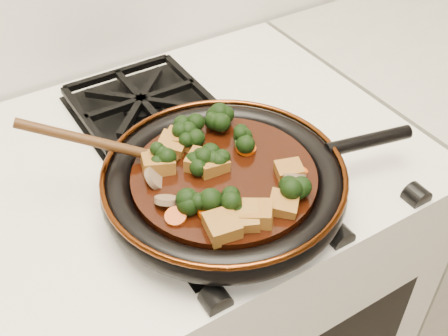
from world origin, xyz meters
TOP-DOWN VIEW (x-y plane):
  - stove at (0.00, 1.69)m, footprint 0.76×0.60m
  - burner_grate_front at (0.00, 1.55)m, footprint 0.23×0.23m
  - burner_grate_back at (0.00, 1.83)m, footprint 0.23×0.23m
  - skillet at (0.00, 1.55)m, footprint 0.47×0.35m
  - braising_sauce at (0.00, 1.55)m, footprint 0.26×0.26m
  - tofu_cube_0 at (-0.01, 1.57)m, footprint 0.05×0.04m
  - tofu_cube_1 at (-0.02, 1.58)m, footprint 0.06×0.06m
  - tofu_cube_2 at (-0.01, 1.46)m, footprint 0.06×0.06m
  - tofu_cube_3 at (-0.06, 1.46)m, footprint 0.05×0.05m
  - tofu_cube_4 at (-0.07, 1.61)m, footprint 0.06×0.06m
  - tofu_cube_5 at (-0.04, 1.64)m, footprint 0.06×0.06m
  - tofu_cube_6 at (0.08, 1.50)m, footprint 0.05×0.04m
  - tofu_cube_7 at (-0.03, 1.46)m, footprint 0.06×0.06m
  - tofu_cube_8 at (0.03, 1.45)m, footprint 0.05×0.05m
  - tofu_cube_9 at (-0.02, 1.65)m, footprint 0.06×0.06m
  - broccoli_floret_0 at (0.00, 1.66)m, footprint 0.09×0.08m
  - broccoli_floret_1 at (-0.06, 1.51)m, footprint 0.09×0.09m
  - broccoli_floret_2 at (0.05, 1.65)m, footprint 0.08×0.09m
  - broccoli_floret_3 at (-0.03, 1.48)m, footprint 0.08×0.07m
  - broccoli_floret_4 at (-0.00, 1.58)m, footprint 0.09×0.08m
  - broccoli_floret_5 at (-0.07, 1.62)m, footprint 0.09×0.08m
  - broccoli_floret_6 at (0.05, 1.46)m, footprint 0.08×0.08m
  - broccoli_floret_7 at (-0.02, 1.58)m, footprint 0.08×0.09m
  - broccoli_floret_8 at (0.05, 1.59)m, footprint 0.08×0.08m
  - broccoli_floret_9 at (-0.01, 1.64)m, footprint 0.08×0.08m
  - carrot_coin_0 at (-0.03, 1.64)m, footprint 0.03×0.03m
  - carrot_coin_1 at (-0.06, 1.50)m, footprint 0.03×0.03m
  - carrot_coin_2 at (0.09, 1.50)m, footprint 0.03×0.03m
  - carrot_coin_3 at (-0.10, 1.51)m, footprint 0.03×0.03m
  - carrot_coin_4 at (0.06, 1.58)m, footprint 0.03×0.03m
  - mushroom_slice_0 at (0.08, 1.49)m, footprint 0.05×0.05m
  - mushroom_slice_1 at (-0.10, 1.54)m, footprint 0.04×0.04m
  - mushroom_slice_2 at (-0.02, 1.65)m, footprint 0.04×0.04m
  - mushroom_slice_3 at (-0.09, 1.59)m, footprint 0.04×0.04m
  - wooden_spoon at (-0.11, 1.65)m, footprint 0.13×0.09m

SIDE VIEW (x-z plane):
  - stove at x=0.00m, z-range 0.00..0.90m
  - burner_grate_front at x=0.00m, z-range 0.90..0.93m
  - burner_grate_back at x=0.00m, z-range 0.90..0.93m
  - skillet at x=0.00m, z-range 0.92..0.97m
  - braising_sauce at x=0.00m, z-range 0.94..0.96m
  - carrot_coin_0 at x=-0.03m, z-range 0.96..0.97m
  - carrot_coin_1 at x=-0.06m, z-range 0.95..0.97m
  - carrot_coin_2 at x=0.09m, z-range 0.96..0.97m
  - carrot_coin_3 at x=-0.10m, z-range 0.96..0.97m
  - carrot_coin_4 at x=0.06m, z-range 0.96..0.97m
  - mushroom_slice_0 at x=0.08m, z-range 0.95..0.98m
  - mushroom_slice_1 at x=-0.10m, z-range 0.95..0.98m
  - mushroom_slice_2 at x=-0.02m, z-range 0.95..0.98m
  - mushroom_slice_3 at x=-0.09m, z-range 0.95..0.98m
  - tofu_cube_6 at x=0.08m, z-range 0.96..0.98m
  - tofu_cube_8 at x=0.03m, z-range 0.95..0.98m
  - tofu_cube_0 at x=-0.01m, z-range 0.95..0.98m
  - tofu_cube_5 at x=-0.04m, z-range 0.95..0.98m
  - tofu_cube_7 at x=-0.03m, z-range 0.95..0.98m
  - tofu_cube_1 at x=-0.02m, z-range 0.95..0.98m
  - tofu_cube_2 at x=-0.01m, z-range 0.95..0.98m
  - tofu_cube_9 at x=-0.02m, z-range 0.95..0.98m
  - broccoli_floret_7 at x=-0.02m, z-range 0.93..1.00m
  - tofu_cube_4 at x=-0.07m, z-range 0.95..0.98m
  - tofu_cube_3 at x=-0.06m, z-range 0.96..0.98m
  - broccoli_floret_4 at x=0.00m, z-range 0.94..1.00m
  - broccoli_floret_1 at x=-0.06m, z-range 0.93..1.01m
  - broccoli_floret_0 at x=0.00m, z-range 0.93..1.01m
  - broccoli_floret_3 at x=-0.03m, z-range 0.94..1.01m
  - broccoli_floret_8 at x=0.05m, z-range 0.94..1.00m
  - broccoli_floret_2 at x=0.05m, z-range 0.94..1.01m
  - broccoli_floret_6 at x=0.05m, z-range 0.94..1.01m
  - broccoli_floret_5 at x=-0.07m, z-range 0.94..1.01m
  - broccoli_floret_9 at x=-0.01m, z-range 0.94..1.01m
  - wooden_spoon at x=-0.11m, z-range 0.88..1.09m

